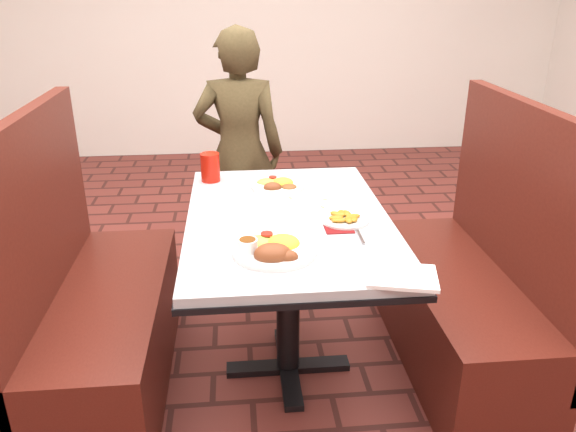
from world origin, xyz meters
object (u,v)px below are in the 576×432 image
object	(u,v)px
near_dinner_plate	(273,245)
red_tumbler	(210,167)
booth_bench_right	(468,297)
far_dinner_plate	(278,183)
dining_table	(288,238)
booth_bench_left	(97,316)
diner_person	(240,153)
plantain_plate	(345,219)

from	to	relation	value
near_dinner_plate	red_tumbler	xyz separation A→B (m)	(-0.24, 0.79, 0.03)
booth_bench_right	far_dinner_plate	distance (m)	0.99
dining_table	booth_bench_left	size ratio (longest dim) A/B	1.01
booth_bench_right	diner_person	world-z (taller)	diner_person
booth_bench_left	far_dinner_plate	world-z (taller)	booth_bench_left
booth_bench_left	near_dinner_plate	distance (m)	0.91
near_dinner_plate	red_tumbler	bearing A→B (deg)	106.61
plantain_plate	dining_table	bearing A→B (deg)	160.71
far_dinner_plate	plantain_plate	distance (m)	0.47
plantain_plate	booth_bench_left	bearing A→B (deg)	175.76
diner_person	near_dinner_plate	xyz separation A→B (m)	(0.09, -1.40, 0.08)
far_dinner_plate	plantain_plate	world-z (taller)	far_dinner_plate
red_tumbler	near_dinner_plate	bearing A→B (deg)	-73.39
dining_table	near_dinner_plate	distance (m)	0.36
dining_table	booth_bench_left	world-z (taller)	booth_bench_left
booth_bench_right	near_dinner_plate	distance (m)	1.04
diner_person	far_dinner_plate	bearing A→B (deg)	107.25
dining_table	near_dinner_plate	xyz separation A→B (m)	(-0.08, -0.33, 0.13)
plantain_plate	booth_bench_right	bearing A→B (deg)	7.33
dining_table	plantain_plate	world-z (taller)	plantain_plate
booth_bench_right	plantain_plate	bearing A→B (deg)	-172.67
far_dinner_plate	plantain_plate	size ratio (longest dim) A/B	1.27
near_dinner_plate	plantain_plate	world-z (taller)	near_dinner_plate
far_dinner_plate	booth_bench_left	bearing A→B (deg)	-156.72
booth_bench_left	far_dinner_plate	bearing A→B (deg)	23.28
far_dinner_plate	red_tumbler	xyz separation A→B (m)	(-0.30, 0.12, 0.04)
dining_table	diner_person	size ratio (longest dim) A/B	0.86
booth_bench_left	near_dinner_plate	bearing A→B (deg)	-24.64
booth_bench_left	near_dinner_plate	xyz separation A→B (m)	(0.71, -0.33, 0.45)
near_dinner_plate	plantain_plate	bearing A→B (deg)	40.28
near_dinner_plate	diner_person	bearing A→B (deg)	93.81
dining_table	plantain_plate	bearing A→B (deg)	-19.29
booth_bench_left	plantain_plate	size ratio (longest dim) A/B	6.39
booth_bench_left	booth_bench_right	bearing A→B (deg)	0.00
diner_person	red_tumbler	size ratio (longest dim) A/B	10.61
diner_person	booth_bench_left	bearing A→B (deg)	64.67
dining_table	plantain_plate	size ratio (longest dim) A/B	6.45
red_tumbler	plantain_plate	bearing A→B (deg)	-45.14
red_tumbler	booth_bench_right	bearing A→B (deg)	-22.42
dining_table	plantain_plate	xyz separation A→B (m)	(0.21, -0.08, 0.11)
near_dinner_plate	far_dinner_plate	distance (m)	0.67
near_dinner_plate	booth_bench_right	bearing A→B (deg)	20.39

